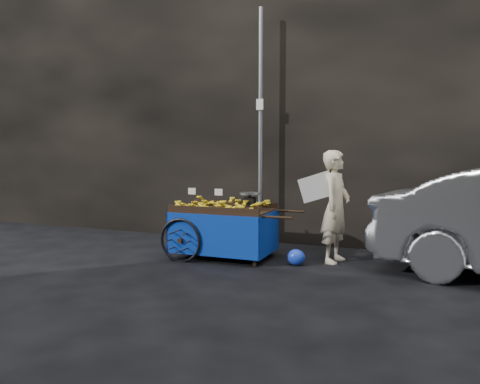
% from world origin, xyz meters
% --- Properties ---
extents(ground, '(80.00, 80.00, 0.00)m').
position_xyz_m(ground, '(0.00, 0.00, 0.00)').
color(ground, black).
rests_on(ground, ground).
extents(building_wall, '(13.50, 2.00, 5.00)m').
position_xyz_m(building_wall, '(0.39, 2.60, 2.50)').
color(building_wall, black).
rests_on(building_wall, ground).
extents(street_pole, '(0.12, 0.10, 4.00)m').
position_xyz_m(street_pole, '(0.30, 1.30, 2.01)').
color(street_pole, slate).
rests_on(street_pole, ground).
extents(banana_cart, '(1.99, 1.01, 1.08)m').
position_xyz_m(banana_cart, '(0.06, 0.20, 0.67)').
color(banana_cart, black).
rests_on(banana_cart, ground).
extents(vendor, '(0.81, 0.65, 1.63)m').
position_xyz_m(vendor, '(1.73, 0.54, 0.82)').
color(vendor, beige).
rests_on(vendor, ground).
extents(plastic_bag, '(0.26, 0.20, 0.23)m').
position_xyz_m(plastic_bag, '(1.26, 0.12, 0.12)').
color(plastic_bag, blue).
rests_on(plastic_bag, ground).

